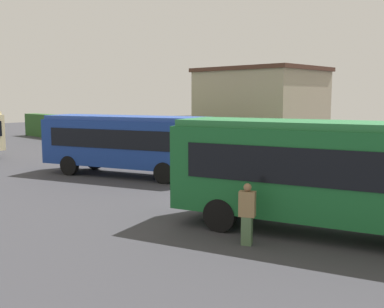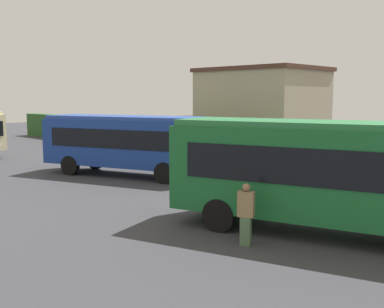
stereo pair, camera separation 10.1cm
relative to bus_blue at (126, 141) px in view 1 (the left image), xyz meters
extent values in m
plane|color=#38383D|center=(8.16, -1.43, -1.75)|extent=(114.60, 114.60, 0.00)
cube|color=navy|center=(-0.01, 0.00, -0.06)|extent=(9.08, 5.16, 2.28)
cube|color=#2747A0|center=(-0.01, 0.00, 1.17)|extent=(8.77, 4.90, 0.20)
cube|color=black|center=(-0.69, 1.01, 0.21)|extent=(6.48, 2.35, 0.91)
cube|color=black|center=(0.11, -1.22, 0.21)|extent=(6.48, 2.35, 0.91)
cube|color=black|center=(4.16, 1.49, 0.21)|extent=(0.68, 1.81, 0.96)
cube|color=silver|center=(4.16, 1.49, 0.89)|extent=(0.47, 1.22, 0.28)
cylinder|color=black|center=(2.21, 1.92, -1.25)|extent=(1.04, 0.60, 1.00)
cylinder|color=black|center=(2.92, -0.09, -1.25)|extent=(1.04, 0.60, 1.00)
cylinder|color=black|center=(-2.94, 0.08, -1.25)|extent=(1.04, 0.60, 1.00)
cylinder|color=black|center=(-2.22, -1.93, -1.25)|extent=(1.04, 0.60, 1.00)
sphere|color=silver|center=(3.95, 2.10, -0.85)|extent=(0.22, 0.22, 0.22)
sphere|color=silver|center=(4.39, 0.89, -0.85)|extent=(0.22, 0.22, 0.22)
cube|color=#19602D|center=(11.88, -2.18, 0.07)|extent=(8.97, 4.77, 2.56)
cube|color=#27723C|center=(11.88, -2.18, 1.45)|extent=(8.67, 4.51, 0.20)
cube|color=black|center=(11.25, -1.12, 0.38)|extent=(6.48, 2.00, 1.02)
cube|color=black|center=(11.94, -3.40, 0.38)|extent=(6.48, 2.00, 1.02)
cylinder|color=black|center=(9.00, -1.93, -1.25)|extent=(1.04, 0.56, 1.00)
cylinder|color=black|center=(9.63, -3.99, -1.25)|extent=(1.04, 0.56, 1.00)
cube|color=#4C6B47|center=(10.95, -4.41, -1.36)|extent=(0.35, 0.34, 0.79)
cube|color=olive|center=(10.95, -4.41, -0.62)|extent=(0.50, 0.42, 0.69)
sphere|color=#8C6647|center=(10.95, -4.41, -0.16)|extent=(0.22, 0.22, 0.22)
cube|color=#2C5726|center=(8.16, 8.12, -0.64)|extent=(69.30, 1.19, 2.23)
cube|color=tan|center=(-2.55, 15.07, 1.18)|extent=(8.40, 6.69, 5.86)
cube|color=#4C2D23|center=(-2.55, 15.07, 4.26)|extent=(8.73, 6.96, 0.30)
cone|color=orange|center=(-14.90, 5.20, -1.45)|extent=(0.36, 0.36, 0.60)
camera|label=1|loc=(18.15, -14.01, 2.26)|focal=42.38mm
camera|label=2|loc=(18.22, -13.94, 2.26)|focal=42.38mm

